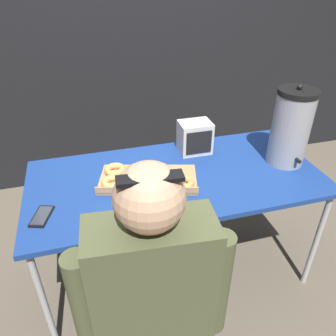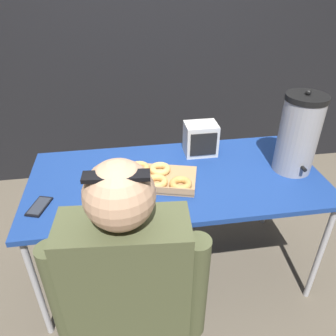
{
  "view_description": "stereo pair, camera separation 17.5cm",
  "coord_description": "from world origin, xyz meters",
  "px_view_note": "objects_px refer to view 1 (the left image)",
  "views": [
    {
      "loc": [
        -0.45,
        -1.43,
        1.72
      ],
      "look_at": [
        -0.05,
        0.0,
        0.79
      ],
      "focal_mm": 35.0,
      "sensor_mm": 36.0,
      "label": 1
    },
    {
      "loc": [
        -0.28,
        -1.46,
        1.72
      ],
      "look_at": [
        -0.05,
        0.0,
        0.79
      ],
      "focal_mm": 35.0,
      "sensor_mm": 36.0,
      "label": 2
    }
  ],
  "objects_px": {
    "donut_box": "(145,178)",
    "cell_phone": "(42,216)",
    "coffee_urn": "(291,127)",
    "person_seated": "(154,315)",
    "space_heater": "(195,137)"
  },
  "relations": [
    {
      "from": "cell_phone",
      "to": "space_heater",
      "type": "xyz_separation_m",
      "value": [
        0.88,
        0.39,
        0.09
      ]
    },
    {
      "from": "coffee_urn",
      "to": "space_heater",
      "type": "height_order",
      "value": "coffee_urn"
    },
    {
      "from": "person_seated",
      "to": "cell_phone",
      "type": "bearing_deg",
      "value": -48.84
    },
    {
      "from": "person_seated",
      "to": "space_heater",
      "type": "bearing_deg",
      "value": -112.63
    },
    {
      "from": "donut_box",
      "to": "cell_phone",
      "type": "xyz_separation_m",
      "value": [
        -0.52,
        -0.15,
        -0.02
      ]
    },
    {
      "from": "donut_box",
      "to": "person_seated",
      "type": "height_order",
      "value": "person_seated"
    },
    {
      "from": "donut_box",
      "to": "coffee_urn",
      "type": "bearing_deg",
      "value": 15.01
    },
    {
      "from": "donut_box",
      "to": "coffee_urn",
      "type": "height_order",
      "value": "coffee_urn"
    },
    {
      "from": "coffee_urn",
      "to": "person_seated",
      "type": "distance_m",
      "value": 1.22
    },
    {
      "from": "space_heater",
      "to": "donut_box",
      "type": "bearing_deg",
      "value": -146.05
    },
    {
      "from": "space_heater",
      "to": "person_seated",
      "type": "xyz_separation_m",
      "value": [
        -0.49,
        -0.94,
        -0.22
      ]
    },
    {
      "from": "donut_box",
      "to": "cell_phone",
      "type": "height_order",
      "value": "donut_box"
    },
    {
      "from": "coffee_urn",
      "to": "space_heater",
      "type": "bearing_deg",
      "value": 151.46
    },
    {
      "from": "space_heater",
      "to": "person_seated",
      "type": "relative_size",
      "value": 0.15
    },
    {
      "from": "donut_box",
      "to": "space_heater",
      "type": "relative_size",
      "value": 2.94
    }
  ]
}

